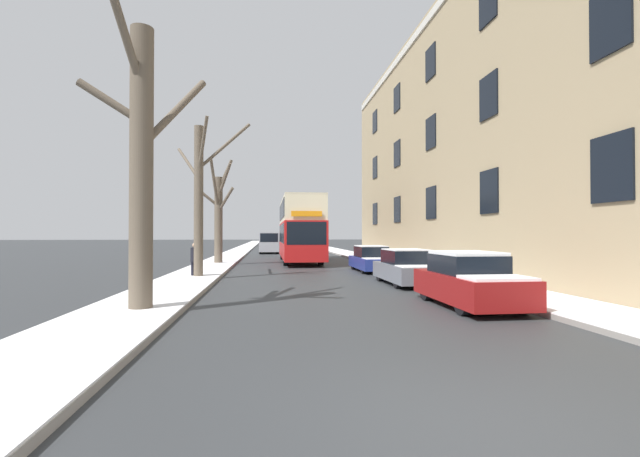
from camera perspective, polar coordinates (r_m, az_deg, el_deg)
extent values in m
plane|color=#303335|center=(5.14, 20.79, -23.35)|extent=(320.00, 320.00, 0.00)
cube|color=gray|center=(57.34, -10.22, -2.69)|extent=(2.47, 130.00, 0.13)
cube|color=white|center=(57.34, -10.22, -2.61)|extent=(2.45, 130.00, 0.03)
cube|color=gray|center=(57.76, 0.87, -2.69)|extent=(2.47, 130.00, 0.13)
cube|color=white|center=(57.76, 0.87, -2.61)|extent=(2.45, 130.00, 0.03)
cube|color=tan|center=(27.03, 23.70, 10.75)|extent=(9.00, 35.76, 14.71)
cube|color=black|center=(13.70, 34.34, 6.68)|extent=(0.08, 1.40, 1.80)
cube|color=black|center=(18.87, 21.61, 4.59)|extent=(0.08, 1.40, 1.80)
cube|color=black|center=(24.56, 14.59, 3.32)|extent=(0.08, 1.40, 1.80)
cube|color=black|center=(30.50, 10.26, 2.51)|extent=(0.08, 1.40, 1.80)
cube|color=black|center=(36.55, 7.36, 1.96)|extent=(0.08, 1.40, 1.80)
cube|color=black|center=(14.72, 34.21, 22.00)|extent=(0.08, 1.40, 1.80)
cube|color=black|center=(19.62, 21.55, 16.06)|extent=(0.08, 1.40, 1.80)
cube|color=black|center=(25.15, 14.56, 12.27)|extent=(0.08, 1.40, 1.80)
cube|color=black|center=(30.97, 10.24, 9.77)|extent=(0.08, 1.40, 1.80)
cube|color=black|center=(36.95, 7.34, 8.05)|extent=(0.08, 1.40, 1.80)
cube|color=black|center=(21.09, 21.49, 26.32)|extent=(0.08, 1.40, 1.80)
cube|color=black|center=(26.31, 14.53, 20.62)|extent=(0.08, 1.40, 1.80)
cube|color=black|center=(31.92, 10.22, 16.71)|extent=(0.08, 1.40, 1.80)
cube|color=black|center=(37.75, 7.33, 13.94)|extent=(0.08, 1.40, 1.80)
cube|color=beige|center=(27.37, 14.48, 25.73)|extent=(0.12, 35.04, 0.44)
cylinder|color=brown|center=(11.59, -22.72, 7.14)|extent=(0.56, 0.56, 7.13)
cylinder|color=brown|center=(12.64, -18.79, 14.50)|extent=(1.46, 1.99, 2.39)
cylinder|color=brown|center=(12.61, -22.99, 12.20)|extent=(0.80, 1.71, 1.58)
cylinder|color=brown|center=(12.07, -26.15, 14.90)|extent=(1.55, 0.36, 1.05)
cylinder|color=brown|center=(12.93, -22.77, 14.22)|extent=(0.82, 2.13, 2.39)
cylinder|color=brown|center=(11.86, -24.98, 23.65)|extent=(0.72, 1.79, 2.66)
cylinder|color=brown|center=(19.51, -15.88, 3.35)|extent=(0.40, 0.40, 6.75)
cylinder|color=brown|center=(21.14, -17.16, 8.31)|extent=(1.54, 2.77, 1.91)
cylinder|color=brown|center=(19.33, -15.36, 10.72)|extent=(0.66, 1.14, 2.29)
cylinder|color=brown|center=(20.11, -12.58, 10.71)|extent=(2.30, 0.95, 2.32)
cylinder|color=brown|center=(28.38, -13.39, 0.98)|extent=(0.52, 0.52, 5.69)
cylinder|color=brown|center=(28.39, -12.55, 7.01)|extent=(1.08, 0.62, 1.94)
cylinder|color=brown|center=(27.84, -13.85, 5.61)|extent=(0.52, 1.64, 3.15)
cylinder|color=brown|center=(28.41, -14.73, 4.02)|extent=(1.46, 0.48, 1.23)
cylinder|color=brown|center=(28.06, -12.64, 6.29)|extent=(1.06, 1.19, 2.13)
cylinder|color=brown|center=(28.01, -12.48, 3.76)|extent=(1.19, 1.03, 1.57)
cube|color=red|center=(30.64, -2.75, -1.55)|extent=(2.58, 11.56, 2.46)
cube|color=beige|center=(30.68, -2.74, 2.17)|extent=(2.53, 11.33, 1.52)
cube|color=beige|center=(30.73, -2.74, 3.70)|extent=(2.53, 11.33, 0.12)
cube|color=black|center=(30.64, -2.75, -0.67)|extent=(2.61, 10.17, 1.28)
cube|color=black|center=(30.68, -2.74, 2.32)|extent=(2.61, 10.17, 1.15)
cube|color=black|center=(24.90, -1.80, -0.64)|extent=(2.32, 0.06, 1.34)
cube|color=orange|center=(24.92, -1.80, 1.99)|extent=(1.81, 0.05, 0.32)
cylinder|color=black|center=(27.15, -4.59, -3.85)|extent=(0.30, 1.05, 1.05)
cylinder|color=black|center=(27.33, 0.12, -3.84)|extent=(0.30, 1.05, 1.05)
cylinder|color=black|center=(33.84, -5.04, -3.25)|extent=(0.30, 1.05, 1.05)
cylinder|color=black|center=(33.99, -1.25, -3.24)|extent=(0.30, 1.05, 1.05)
cube|color=maroon|center=(12.50, 19.30, -7.39)|extent=(1.76, 4.03, 0.72)
cube|color=black|center=(12.59, 18.97, -4.51)|extent=(1.51, 2.01, 0.52)
cube|color=white|center=(12.57, 18.96, -3.12)|extent=(1.48, 1.91, 0.09)
cube|color=white|center=(11.20, 22.54, -6.11)|extent=(1.58, 1.05, 0.07)
cylinder|color=black|center=(11.12, 18.49, -9.37)|extent=(0.20, 0.62, 0.62)
cylinder|color=black|center=(11.85, 25.30, -8.80)|extent=(0.20, 0.62, 0.62)
cylinder|color=black|center=(13.32, 13.99, -7.95)|extent=(0.20, 0.62, 0.62)
cylinder|color=black|center=(13.94, 19.96, -7.61)|extent=(0.20, 0.62, 0.62)
cube|color=slate|center=(17.35, 11.60, -5.69)|extent=(1.80, 4.10, 0.64)
cube|color=black|center=(17.47, 11.42, -3.73)|extent=(1.55, 2.05, 0.54)
cube|color=white|center=(17.46, 11.42, -2.78)|extent=(1.51, 1.95, 0.04)
cube|color=white|center=(15.96, 13.26, -4.92)|extent=(1.62, 1.07, 0.03)
cylinder|color=black|center=(15.96, 10.30, -6.77)|extent=(0.20, 0.62, 0.62)
cylinder|color=black|center=(16.50, 15.59, -6.56)|extent=(0.20, 0.62, 0.62)
cylinder|color=black|center=(18.32, 8.02, -6.00)|extent=(0.20, 0.62, 0.62)
cylinder|color=black|center=(18.79, 12.71, -5.86)|extent=(0.20, 0.62, 0.62)
cube|color=navy|center=(23.09, 6.89, -4.55)|extent=(1.68, 4.28, 0.58)
cube|color=black|center=(23.22, 6.78, -3.10)|extent=(1.45, 2.14, 0.57)
cube|color=white|center=(23.21, 6.78, -2.33)|extent=(1.41, 2.03, 0.05)
cube|color=white|center=(21.60, 7.85, -3.98)|extent=(1.52, 1.12, 0.04)
cylinder|color=black|center=(21.69, 5.81, -5.21)|extent=(0.20, 0.61, 0.61)
cylinder|color=black|center=(22.05, 9.54, -5.13)|extent=(0.20, 0.61, 0.61)
cylinder|color=black|center=(24.19, 4.47, -4.75)|extent=(0.20, 0.61, 0.61)
cylinder|color=black|center=(24.52, 7.84, -4.69)|extent=(0.20, 0.61, 0.61)
cube|color=#9EA3AD|center=(45.25, -6.81, -1.77)|extent=(1.99, 5.41, 1.96)
cube|color=black|center=(42.56, -6.80, -1.22)|extent=(1.75, 0.06, 0.86)
cylinder|color=black|center=(43.55, -7.96, -2.94)|extent=(0.22, 0.68, 0.68)
cylinder|color=black|center=(43.56, -5.65, -2.94)|extent=(0.22, 0.68, 0.68)
cylinder|color=black|center=(47.02, -7.88, -2.78)|extent=(0.22, 0.68, 0.68)
cylinder|color=black|center=(47.02, -5.74, -2.78)|extent=(0.22, 0.68, 0.68)
cylinder|color=black|center=(19.71, -16.19, -5.43)|extent=(0.16, 0.16, 0.74)
cylinder|color=black|center=(19.79, -16.59, -5.41)|extent=(0.16, 0.16, 0.74)
cylinder|color=black|center=(19.70, -16.39, -3.40)|extent=(0.35, 0.35, 0.65)
sphere|color=tan|center=(19.69, -16.38, -2.15)|extent=(0.21, 0.21, 0.21)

